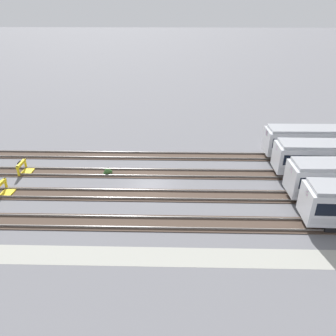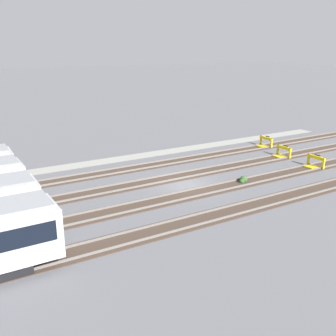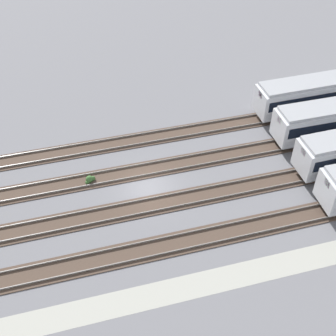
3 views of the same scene
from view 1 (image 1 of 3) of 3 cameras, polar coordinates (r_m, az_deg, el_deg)
ground_plane at (r=32.72m, az=-3.17°, el=-2.77°), size 400.00×400.00×0.00m
service_walkway at (r=24.37m, az=-5.00°, el=-15.07°), size 54.00×2.00×0.01m
rail_track_nearest at (r=27.31m, az=-4.17°, el=-9.52°), size 90.00×2.23×0.21m
rail_track_near_inner at (r=30.86m, az=-3.46°, el=-4.71°), size 90.00×2.24×0.21m
rail_track_middle at (r=34.57m, az=-2.91°, el=-0.91°), size 90.00×2.24×0.21m
rail_track_far_inner at (r=38.41m, az=-2.47°, el=2.14°), size 90.00×2.23×0.21m
bumper_stop_near_inner_track at (r=34.49m, az=-26.74°, el=-3.28°), size 1.38×2.01×1.22m
bumper_stop_middle_track at (r=37.79m, az=-23.76°, el=0.02°), size 1.34×2.00×1.22m
weed_clump at (r=34.99m, az=-10.48°, el=-0.63°), size 0.92×0.70×0.64m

